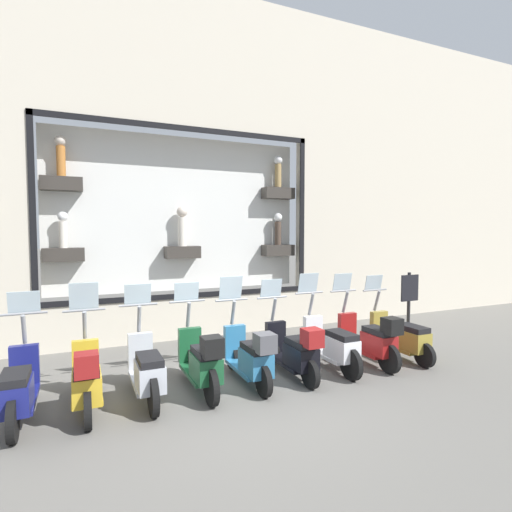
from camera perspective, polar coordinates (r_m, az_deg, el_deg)
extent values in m
plane|color=#66635E|center=(6.37, -1.96, -19.12)|extent=(120.00, 120.00, 0.00)
cube|color=beige|center=(15.70, 30.86, 8.49)|extent=(0.40, 14.93, 7.91)
cube|color=beige|center=(9.53, -10.19, -8.57)|extent=(0.40, 6.14, 0.94)
cube|color=beige|center=(10.11, -10.58, 26.15)|extent=(0.40, 6.14, 3.11)
cube|color=black|center=(9.40, -10.16, 17.52)|extent=(0.04, 6.14, 0.12)
cube|color=black|center=(9.23, -9.91, -5.60)|extent=(0.04, 6.14, 0.12)
cube|color=black|center=(10.28, 6.57, 5.80)|extent=(0.04, 0.12, 3.86)
cube|color=black|center=(8.90, -29.30, 5.75)|extent=(0.04, 0.12, 3.86)
cube|color=silver|center=(9.67, -10.83, 5.91)|extent=(0.04, 5.90, 3.62)
cube|color=#38332D|center=(10.37, 3.16, 8.93)|extent=(0.36, 0.80, 0.28)
cylinder|color=#9E7F4C|center=(10.42, 3.17, 11.32)|extent=(0.17, 0.17, 0.59)
sphere|color=white|center=(10.48, 3.18, 13.51)|extent=(0.21, 0.21, 0.21)
cube|color=#38332D|center=(9.25, -26.01, 9.25)|extent=(0.36, 0.80, 0.28)
cylinder|color=#B26B2D|center=(9.31, -26.09, 12.02)|extent=(0.17, 0.17, 0.63)
sphere|color=beige|center=(9.38, -26.16, 14.60)|extent=(0.23, 0.23, 0.23)
cube|color=#38332D|center=(10.33, 3.14, 0.83)|extent=(0.36, 0.80, 0.28)
cylinder|color=#47382D|center=(10.32, 3.14, 3.27)|extent=(0.17, 0.17, 0.60)
sphere|color=white|center=(10.33, 3.15, 5.53)|extent=(0.22, 0.22, 0.22)
cube|color=#38332D|center=(9.46, -10.47, 0.54)|extent=(0.36, 0.80, 0.28)
cylinder|color=silver|center=(9.45, -10.50, 3.44)|extent=(0.19, 0.19, 0.68)
sphere|color=beige|center=(9.46, -10.53, 6.23)|extent=(0.24, 0.24, 0.24)
cube|color=#38332D|center=(9.21, -25.77, 0.17)|extent=(0.36, 0.80, 0.28)
cylinder|color=silver|center=(9.19, -25.84, 2.76)|extent=(0.15, 0.15, 0.55)
sphere|color=white|center=(9.20, -25.90, 5.11)|extent=(0.20, 0.20, 0.20)
cylinder|color=black|center=(8.95, 16.55, -11.08)|extent=(0.44, 0.09, 0.44)
cylinder|color=black|center=(8.01, 22.96, -12.94)|extent=(0.44, 0.09, 0.44)
cube|color=olive|center=(8.47, 19.56, -12.05)|extent=(1.02, 0.38, 0.06)
cube|color=olive|center=(8.16, 21.43, -11.16)|extent=(0.61, 0.35, 0.36)
cube|color=black|center=(8.11, 21.47, -9.58)|extent=(0.58, 0.31, 0.10)
cube|color=olive|center=(8.79, 17.13, -9.36)|extent=(0.12, 0.37, 0.56)
cylinder|color=gray|center=(8.74, 16.89, -6.12)|extent=(0.20, 0.06, 0.45)
cylinder|color=gray|center=(8.76, 16.62, -4.68)|extent=(0.04, 0.61, 0.04)
cube|color=silver|center=(8.77, 16.46, -3.63)|extent=(0.08, 0.42, 0.31)
cylinder|color=black|center=(8.44, 12.44, -11.68)|extent=(0.51, 0.09, 0.51)
cylinder|color=black|center=(7.48, 18.49, -13.77)|extent=(0.51, 0.09, 0.51)
cube|color=maroon|center=(7.95, 15.27, -12.77)|extent=(1.02, 0.38, 0.06)
cube|color=maroon|center=(7.62, 17.11, -11.88)|extent=(0.61, 0.35, 0.36)
cube|color=black|center=(7.56, 17.14, -10.19)|extent=(0.58, 0.31, 0.10)
cube|color=maroon|center=(8.29, 12.89, -9.85)|extent=(0.12, 0.37, 0.56)
cylinder|color=gray|center=(8.24, 12.65, -6.41)|extent=(0.20, 0.06, 0.45)
cylinder|color=gray|center=(8.26, 12.38, -4.88)|extent=(0.04, 0.61, 0.04)
cube|color=silver|center=(8.27, 12.23, -3.63)|extent=(0.09, 0.42, 0.35)
cube|color=black|center=(7.29, 18.85, -9.44)|extent=(0.28, 0.28, 0.28)
cylinder|color=black|center=(7.99, 7.74, -12.41)|extent=(0.53, 0.09, 0.53)
cylinder|color=black|center=(6.99, 13.42, -14.82)|extent=(0.53, 0.09, 0.53)
cube|color=silver|center=(7.49, 10.37, -13.65)|extent=(1.02, 0.38, 0.06)
cube|color=silver|center=(7.13, 12.12, -12.77)|extent=(0.61, 0.35, 0.36)
cube|color=black|center=(7.07, 12.15, -10.98)|extent=(0.58, 0.31, 0.10)
cube|color=silver|center=(7.84, 8.12, -10.48)|extent=(0.12, 0.37, 0.56)
cylinder|color=gray|center=(7.80, 7.88, -6.85)|extent=(0.20, 0.06, 0.45)
cylinder|color=gray|center=(7.82, 7.62, -5.23)|extent=(0.04, 0.61, 0.04)
cube|color=silver|center=(7.83, 7.48, -3.81)|extent=(0.10, 0.42, 0.38)
cylinder|color=black|center=(7.66, 2.35, -13.40)|extent=(0.45, 0.09, 0.45)
cylinder|color=black|center=(6.55, 7.76, -16.39)|extent=(0.45, 0.09, 0.45)
cube|color=black|center=(7.10, 4.83, -14.88)|extent=(1.02, 0.38, 0.06)
cube|color=black|center=(6.72, 6.42, -14.06)|extent=(0.61, 0.35, 0.36)
cube|color=black|center=(6.66, 6.43, -12.17)|extent=(0.58, 0.31, 0.10)
cube|color=black|center=(7.47, 2.79, -11.45)|extent=(0.12, 0.37, 0.56)
cylinder|color=gray|center=(7.42, 2.56, -7.64)|extent=(0.20, 0.06, 0.45)
cylinder|color=gray|center=(7.44, 2.32, -5.93)|extent=(0.04, 0.60, 0.04)
cube|color=silver|center=(7.45, 2.19, -4.59)|extent=(0.09, 0.42, 0.34)
cube|color=maroon|center=(6.33, 8.02, -11.50)|extent=(0.28, 0.28, 0.28)
cylinder|color=black|center=(7.34, -3.41, -14.06)|extent=(0.47, 0.09, 0.47)
cylinder|color=black|center=(6.19, 1.09, -17.45)|extent=(0.47, 0.09, 0.47)
cube|color=teal|center=(6.76, -1.37, -15.72)|extent=(1.02, 0.39, 0.06)
cube|color=teal|center=(6.37, -0.04, -14.95)|extent=(0.61, 0.35, 0.36)
cube|color=black|center=(6.30, -0.04, -12.97)|extent=(0.58, 0.31, 0.10)
cube|color=teal|center=(7.15, -3.08, -12.05)|extent=(0.12, 0.37, 0.56)
cylinder|color=gray|center=(7.10, -3.30, -8.06)|extent=(0.20, 0.06, 0.45)
cylinder|color=gray|center=(7.13, -3.50, -6.27)|extent=(0.04, 0.60, 0.04)
cube|color=silver|center=(7.13, -3.62, -4.54)|extent=(0.10, 0.42, 0.42)
cube|color=#4C4C51|center=(5.97, 1.29, -12.32)|extent=(0.28, 0.28, 0.28)
cylinder|color=black|center=(7.08, -9.61, -14.49)|extent=(0.54, 0.09, 0.54)
cylinder|color=black|center=(5.93, -6.43, -18.08)|extent=(0.54, 0.09, 0.54)
cube|color=#19512D|center=(6.51, -8.17, -16.24)|extent=(1.02, 0.39, 0.06)
cube|color=#19512D|center=(6.10, -7.20, -15.51)|extent=(0.61, 0.35, 0.36)
cube|color=black|center=(6.03, -7.22, -13.45)|extent=(0.58, 0.31, 0.10)
cube|color=#19512D|center=(6.91, -9.45, -12.37)|extent=(0.12, 0.37, 0.56)
cylinder|color=gray|center=(6.86, -9.64, -8.24)|extent=(0.20, 0.06, 0.45)
cylinder|color=gray|center=(6.89, -9.80, -6.38)|extent=(0.04, 0.60, 0.04)
cube|color=silver|center=(6.90, -9.89, -5.01)|extent=(0.08, 0.42, 0.32)
cube|color=black|center=(5.69, -6.30, -12.77)|extent=(0.28, 0.28, 0.28)
cylinder|color=black|center=(6.94, -16.26, -14.98)|extent=(0.54, 0.09, 0.54)
cylinder|color=black|center=(5.76, -14.48, -18.88)|extent=(0.54, 0.09, 0.54)
cube|color=#B7BCC6|center=(6.35, -15.46, -16.86)|extent=(1.02, 0.38, 0.06)
cube|color=#B7BCC6|center=(5.93, -14.94, -16.18)|extent=(0.61, 0.35, 0.36)
cube|color=black|center=(5.86, -14.98, -14.06)|extent=(0.58, 0.31, 0.10)
cube|color=#B7BCC6|center=(6.77, -16.20, -12.83)|extent=(0.12, 0.37, 0.56)
cylinder|color=gray|center=(6.71, -16.35, -8.62)|extent=(0.20, 0.06, 0.45)
cylinder|color=gray|center=(6.74, -16.46, -6.72)|extent=(0.04, 0.60, 0.04)
cube|color=silver|center=(6.75, -16.53, -5.24)|extent=(0.09, 0.42, 0.34)
cylinder|color=black|center=(6.92, -23.12, -15.40)|extent=(0.49, 0.09, 0.49)
cylinder|color=black|center=(5.69, -22.92, -19.60)|extent=(0.49, 0.09, 0.49)
cube|color=gold|center=(6.30, -23.03, -17.40)|extent=(1.02, 0.38, 0.06)
cube|color=gold|center=(5.88, -23.02, -16.76)|extent=(0.61, 0.35, 0.36)
cube|color=black|center=(5.80, -23.07, -14.63)|extent=(0.58, 0.31, 0.10)
cube|color=gold|center=(6.72, -23.17, -13.29)|extent=(0.12, 0.37, 0.56)
cylinder|color=gray|center=(6.66, -23.28, -9.05)|extent=(0.20, 0.06, 0.45)
cylinder|color=gray|center=(6.69, -23.33, -7.13)|extent=(0.04, 0.61, 0.04)
cube|color=silver|center=(6.70, -23.38, -5.27)|extent=(0.10, 0.42, 0.42)
cube|color=maroon|center=(5.44, -23.06, -14.09)|extent=(0.28, 0.28, 0.28)
cylinder|color=black|center=(6.94, -30.00, -15.38)|extent=(0.52, 0.09, 0.52)
cylinder|color=black|center=(5.75, -31.42, -19.44)|extent=(0.52, 0.09, 0.52)
cube|color=navy|center=(6.34, -30.63, -17.33)|extent=(1.02, 0.38, 0.06)
cube|color=navy|center=(5.92, -31.13, -16.69)|extent=(0.61, 0.35, 0.36)
cube|color=black|center=(5.85, -31.21, -14.57)|extent=(0.58, 0.31, 0.10)
cube|color=navy|center=(6.76, -30.16, -13.26)|extent=(0.12, 0.37, 0.56)
cylinder|color=gray|center=(6.70, -30.23, -9.04)|extent=(0.20, 0.06, 0.45)
cylinder|color=gray|center=(6.73, -30.22, -7.13)|extent=(0.04, 0.61, 0.04)
cube|color=silver|center=(6.74, -30.23, -5.71)|extent=(0.08, 0.42, 0.32)
cylinder|color=#232326|center=(9.23, 20.85, -12.07)|extent=(0.36, 0.36, 0.02)
cylinder|color=#232326|center=(9.05, 20.96, -7.25)|extent=(0.07, 0.07, 1.60)
cube|color=black|center=(8.96, 21.11, -4.28)|extent=(0.03, 0.45, 0.55)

